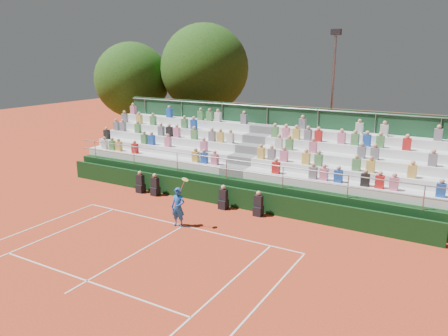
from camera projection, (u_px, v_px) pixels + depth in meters
The scene contains 8 objects.
ground at pixel (184, 226), 18.89m from camera, with size 90.00×90.00×0.00m, color #BE3E1F.
courtside_wall at pixel (221, 195), 21.45m from camera, with size 20.00×0.15×1.00m, color black.
line_officials at pixel (191, 193), 21.78m from camera, with size 7.40×0.40×1.19m.
grandstand at pixel (251, 169), 24.01m from camera, with size 20.00×5.20×4.40m.
tennis_player at pixel (178, 207), 18.65m from camera, with size 0.86×0.47×2.22m.
tree_west at pixel (132, 80), 33.05m from camera, with size 5.62×5.62×8.12m.
tree_east at pixel (205, 69), 32.04m from camera, with size 6.47×6.47×9.42m.
floodlight_mast at pixel (332, 91), 26.61m from camera, with size 0.60×0.25×8.65m.
Camera 1 is at (10.34, -14.41, 7.20)m, focal length 35.00 mm.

